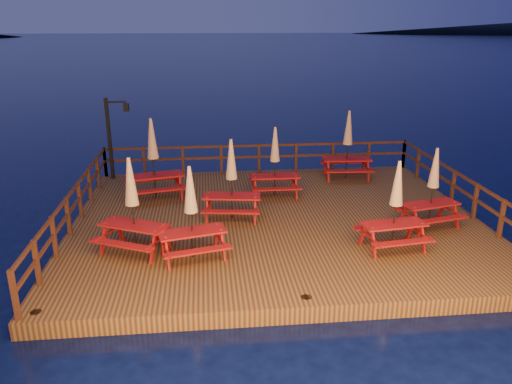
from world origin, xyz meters
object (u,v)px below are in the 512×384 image
Objects in this scene: picnic_table_0 at (433,186)px; picnic_table_2 at (191,211)px; picnic_table_1 at (153,158)px; lamp_post at (113,131)px.

picnic_table_2 reaches higher than picnic_table_0.
picnic_table_1 reaches higher than picnic_table_2.
lamp_post is 1.27× the size of picnic_table_2.
picnic_table_0 is at bearing -30.18° from lamp_post.
lamp_post is at bearing 136.50° from picnic_table_0.
picnic_table_2 is at bearing -67.13° from lamp_post.
lamp_post is 2.94m from picnic_table_1.
picnic_table_2 is (2.94, -6.98, -0.56)m from lamp_post.
picnic_table_2 is (1.31, -4.57, -0.16)m from picnic_table_1.
lamp_post is 1.12× the size of picnic_table_1.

